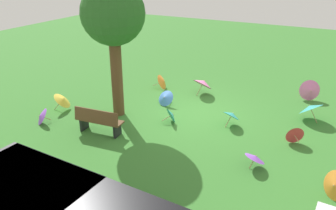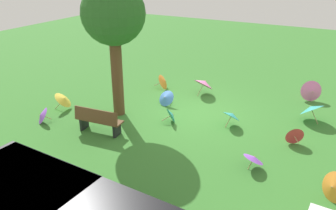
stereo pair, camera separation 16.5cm
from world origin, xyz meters
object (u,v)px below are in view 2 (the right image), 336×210
park_bench (98,120)px  parasol_purple_3 (41,115)px  parasol_pink_0 (312,91)px  parasol_teal_1 (172,115)px  parasol_yellow_0 (64,99)px  parasol_purple_0 (254,158)px  parasol_teal_2 (311,108)px  parasol_orange_0 (334,187)px  parasol_orange_2 (164,81)px  parasol_teal_0 (232,115)px  parasol_pink_1 (204,83)px  parasol_red_0 (294,135)px  parasol_blue_0 (166,98)px  shade_tree (113,16)px

park_bench → parasol_purple_3: 2.29m
parasol_pink_0 → parasol_teal_1: bearing=47.5°
parasol_yellow_0 → parasol_purple_3: bearing=96.7°
parasol_purple_0 → parasol_teal_2: parasol_teal_2 is taller
parasol_orange_0 → parasol_orange_2: bearing=-33.1°
parasol_teal_0 → parasol_purple_3: parasol_teal_0 is taller
parasol_purple_0 → parasol_teal_0: parasol_teal_0 is taller
parasol_purple_0 → parasol_yellow_0: (7.47, -0.49, 0.09)m
parasol_pink_0 → parasol_pink_1: (4.10, 1.36, 0.09)m
parasol_pink_0 → parasol_teal_0: size_ratio=1.07×
parasol_red_0 → parasol_teal_1: size_ratio=0.96×
parasol_teal_2 → parasol_pink_1: bearing=-7.6°
park_bench → parasol_teal_1: park_bench is taller
park_bench → parasol_purple_0: park_bench is taller
parasol_purple_0 → parasol_yellow_0: parasol_yellow_0 is taller
parasol_pink_0 → parasol_yellow_0: bearing=33.3°
parasol_purple_3 → parasol_teal_0: bearing=-153.4°
parasol_yellow_0 → parasol_purple_3: parasol_yellow_0 is taller
parasol_purple_0 → parasol_orange_2: (5.20, -4.27, 0.01)m
parasol_blue_0 → parasol_yellow_0: (3.21, 2.19, 0.11)m
parasol_orange_2 → shade_tree: bearing=86.5°
parasol_red_0 → parasol_orange_2: 6.36m
shade_tree → parasol_pink_1: size_ratio=4.18×
shade_tree → parasol_purple_0: size_ratio=5.81×
parasol_pink_0 → parasol_teal_1: size_ratio=1.42×
parasol_teal_2 → parasol_teal_1: bearing=30.0°
parasol_pink_0 → parasol_blue_0: (4.96, 3.18, -0.11)m
parasol_teal_2 → parasol_purple_3: size_ratio=1.51×
parasol_red_0 → parasol_teal_0: parasol_teal_0 is taller
parasol_teal_1 → parasol_pink_1: parasol_pink_1 is taller
parasol_orange_0 → shade_tree: bearing=-12.2°
shade_tree → parasol_pink_0: (-6.10, -4.69, -3.14)m
parasol_teal_0 → parasol_pink_1: (2.01, -2.29, 0.11)m
parasol_purple_3 → parasol_red_0: bearing=-161.4°
parasol_purple_0 → parasol_pink_1: size_ratio=0.72×
parasol_pink_0 → parasol_purple_0: bearing=83.1°
parasol_orange_2 → parasol_yellow_0: bearing=59.1°
parasol_purple_3 → parasol_orange_0: bearing=-178.0°
parasol_pink_0 → parasol_purple_3: size_ratio=1.19×
park_bench → parasol_teal_1: bearing=-133.0°
parasol_pink_0 → parasol_teal_1: parasol_pink_0 is taller
park_bench → parasol_orange_0: bearing=179.7°
parasol_pink_1 → parasol_teal_2: bearing=172.4°
parasol_pink_1 → parasol_purple_3: size_ratio=1.51×
parasol_pink_0 → parasol_blue_0: bearing=32.6°
park_bench → parasol_purple_3: (2.25, 0.36, -0.18)m
parasol_purple_3 → parasol_blue_0: bearing=-131.6°
shade_tree → parasol_purple_3: 4.27m
parasol_purple_0 → parasol_yellow_0: size_ratio=0.89×
park_bench → parasol_pink_0: (-5.77, -6.27, -0.04)m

